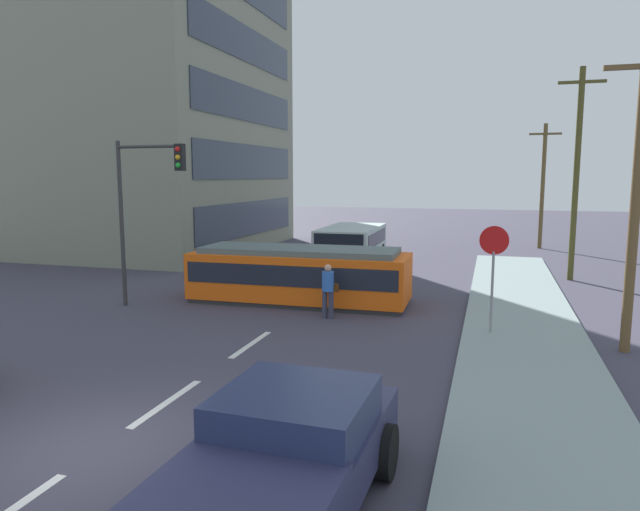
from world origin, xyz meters
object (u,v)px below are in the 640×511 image
at_px(streetcar_tram, 300,274).
at_px(traffic_light_mast, 144,193).
at_px(city_bus, 351,244).
at_px(pickup_truck_parked, 281,463).
at_px(stop_sign, 493,257).
at_px(utility_pole_far, 543,184).
at_px(pedestrian_crossing, 328,288).
at_px(utility_pole_near, 636,194).
at_px(utility_pole_mid, 577,171).

height_order(streetcar_tram, traffic_light_mast, traffic_light_mast).
height_order(city_bus, pickup_truck_parked, city_bus).
relative_size(stop_sign, traffic_light_mast, 0.53).
xyz_separation_m(stop_sign, utility_pole_far, (2.74, 20.77, 1.67)).
height_order(streetcar_tram, utility_pole_far, utility_pole_far).
bearing_deg(city_bus, utility_pole_far, 46.44).
height_order(streetcar_tram, pedestrian_crossing, streetcar_tram).
height_order(city_bus, utility_pole_near, utility_pole_near).
height_order(traffic_light_mast, utility_pole_far, utility_pole_far).
distance_m(pickup_truck_parked, traffic_light_mast, 13.30).
bearing_deg(traffic_light_mast, city_bus, 67.65).
bearing_deg(utility_pole_far, city_bus, -133.56).
bearing_deg(city_bus, pedestrian_crossing, -80.22).
bearing_deg(utility_pole_far, traffic_light_mast, -123.83).
bearing_deg(utility_pole_near, traffic_light_mast, 176.79).
relative_size(city_bus, utility_pole_near, 0.72).
distance_m(utility_pole_near, utility_pole_far, 21.14).
bearing_deg(utility_pole_far, streetcar_tram, -116.62).
bearing_deg(utility_pole_near, stop_sign, 173.63).
height_order(pedestrian_crossing, utility_pole_mid, utility_pole_mid).
height_order(streetcar_tram, utility_pole_near, utility_pole_near).
bearing_deg(utility_pole_mid, utility_pole_far, 92.22).
distance_m(streetcar_tram, pedestrian_crossing, 2.48).
bearing_deg(pedestrian_crossing, utility_pole_mid, 49.09).
distance_m(pickup_truck_parked, stop_sign, 9.84).
bearing_deg(pickup_truck_parked, utility_pole_near, 57.98).
xyz_separation_m(streetcar_tram, pickup_truck_parked, (3.88, -12.07, -0.18)).
relative_size(streetcar_tram, pedestrian_crossing, 4.50).
relative_size(pedestrian_crossing, pickup_truck_parked, 0.33).
distance_m(utility_pole_near, utility_pole_mid, 10.26).
relative_size(streetcar_tram, utility_pole_mid, 0.87).
height_order(pickup_truck_parked, traffic_light_mast, traffic_light_mast).
xyz_separation_m(stop_sign, utility_pole_mid, (3.16, 9.89, 2.32)).
height_order(traffic_light_mast, utility_pole_mid, utility_pole_mid).
height_order(utility_pole_near, utility_pole_far, utility_pole_near).
xyz_separation_m(city_bus, pickup_truck_parked, (4.08, -20.44, -0.28)).
relative_size(traffic_light_mast, utility_pole_mid, 0.63).
bearing_deg(utility_pole_mid, traffic_light_mast, -146.08).
bearing_deg(city_bus, utility_pole_mid, -6.61).
distance_m(city_bus, utility_pole_mid, 10.36).
xyz_separation_m(utility_pole_near, utility_pole_mid, (-0.04, 10.24, 0.61)).
distance_m(streetcar_tram, utility_pole_far, 20.48).
distance_m(pickup_truck_parked, utility_pole_mid, 20.45).
bearing_deg(city_bus, utility_pole_near, -49.39).
distance_m(streetcar_tram, utility_pole_near, 10.43).
relative_size(city_bus, pickup_truck_parked, 1.06).
bearing_deg(pedestrian_crossing, utility_pole_near, -7.77).
bearing_deg(streetcar_tram, utility_pole_near, -17.44).
bearing_deg(pedestrian_crossing, streetcar_tram, 129.46).
relative_size(pedestrian_crossing, utility_pole_far, 0.23).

